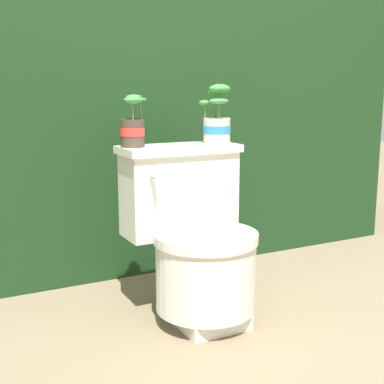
# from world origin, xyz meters

# --- Properties ---
(ground_plane) EXTENTS (12.00, 12.00, 0.00)m
(ground_plane) POSITION_xyz_m (0.00, 0.00, 0.00)
(ground_plane) COLOR #75664C
(hedge_backdrop) EXTENTS (3.18, 1.01, 1.80)m
(hedge_backdrop) POSITION_xyz_m (0.00, 1.06, 0.90)
(hedge_backdrop) COLOR #193819
(hedge_backdrop) RESTS_ON ground
(toilet) EXTENTS (0.48, 0.53, 0.67)m
(toilet) POSITION_xyz_m (0.07, 0.04, 0.31)
(toilet) COLOR silver
(toilet) RESTS_ON ground
(potted_plant_left) EXTENTS (0.10, 0.11, 0.20)m
(potted_plant_left) POSITION_xyz_m (-0.12, 0.20, 0.74)
(potted_plant_left) COLOR #47382D
(potted_plant_left) RESTS_ON toilet
(potted_plant_midleft) EXTENTS (0.13, 0.12, 0.24)m
(potted_plant_midleft) POSITION_xyz_m (0.24, 0.18, 0.76)
(potted_plant_midleft) COLOR beige
(potted_plant_midleft) RESTS_ON toilet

